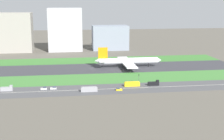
% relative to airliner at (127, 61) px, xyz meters
% --- Properties ---
extents(ground_plane, '(800.00, 800.00, 0.00)m').
position_rel_airliner_xyz_m(ground_plane, '(-33.97, -0.00, -6.23)').
color(ground_plane, '#5B564C').
extents(runway, '(280.00, 46.00, 0.10)m').
position_rel_airliner_xyz_m(runway, '(-33.97, -0.00, -6.18)').
color(runway, '#38383D').
rests_on(runway, ground_plane).
extents(grass_median_north, '(280.00, 36.00, 0.10)m').
position_rel_airliner_xyz_m(grass_median_north, '(-33.97, 41.00, -6.18)').
color(grass_median_north, '#3D7A33').
rests_on(grass_median_north, ground_plane).
extents(grass_median_south, '(280.00, 36.00, 0.10)m').
position_rel_airliner_xyz_m(grass_median_south, '(-33.97, -41.00, -6.18)').
color(grass_median_south, '#427F38').
rests_on(grass_median_south, ground_plane).
extents(highway, '(280.00, 28.00, 0.10)m').
position_rel_airliner_xyz_m(highway, '(-33.97, -73.00, -6.18)').
color(highway, '#4C4C4F').
rests_on(highway, ground_plane).
extents(highway_centerline, '(266.00, 0.50, 0.01)m').
position_rel_airliner_xyz_m(highway_centerline, '(-33.97, -73.00, -6.13)').
color(highway_centerline, silver).
rests_on(highway_centerline, highway).
extents(airliner, '(65.00, 56.00, 19.70)m').
position_rel_airliner_xyz_m(airliner, '(0.00, 0.00, 0.00)').
color(airliner, white).
rests_on(airliner, runway).
extents(car_2, '(4.40, 1.80, 2.00)m').
position_rel_airliner_xyz_m(car_2, '(-20.55, -78.00, -5.31)').
color(car_2, yellow).
rests_on(car_2, highway).
extents(car_1, '(4.40, 1.80, 2.00)m').
position_rel_airliner_xyz_m(car_1, '(-73.76, -68.00, -5.31)').
color(car_1, silver).
rests_on(car_1, highway).
extents(truck_1, '(8.40, 2.50, 4.00)m').
position_rel_airliner_xyz_m(truck_1, '(-99.64, -68.00, -4.56)').
color(truck_1, '#99999E').
rests_on(truck_1, highway).
extents(truck_0, '(8.40, 2.50, 4.00)m').
position_rel_airliner_xyz_m(truck_0, '(7.82, -68.00, -4.56)').
color(truck_0, black).
rests_on(truck_0, highway).
extents(bus_0, '(11.60, 2.50, 3.50)m').
position_rel_airliner_xyz_m(bus_0, '(-8.94, -68.00, -4.41)').
color(bus_0, yellow).
rests_on(bus_0, highway).
extents(car_0, '(4.40, 1.80, 2.00)m').
position_rel_airliner_xyz_m(car_0, '(-66.95, -68.00, -5.31)').
color(car_0, silver).
rests_on(car_0, highway).
extents(bus_1, '(11.60, 2.50, 3.50)m').
position_rel_airliner_xyz_m(bus_1, '(-41.81, -78.00, -4.41)').
color(bus_1, '#99999E').
rests_on(bus_1, highway).
extents(traffic_light, '(0.36, 0.50, 7.20)m').
position_rel_airliner_xyz_m(traffic_light, '(-1.98, -60.01, -1.94)').
color(traffic_light, '#4C4C51').
rests_on(traffic_light, highway).
extents(terminal_building, '(49.68, 28.77, 48.15)m').
position_rel_airliner_xyz_m(terminal_building, '(-123.97, 114.00, 17.84)').
color(terminal_building, '#9E998E').
rests_on(terminal_building, ground_plane).
extents(hangar_building, '(41.89, 28.98, 53.62)m').
position_rel_airliner_xyz_m(hangar_building, '(-58.58, 114.00, 20.58)').
color(hangar_building, '#B2B2B7').
rests_on(hangar_building, ground_plane).
extents(office_tower, '(45.87, 24.99, 31.07)m').
position_rel_airliner_xyz_m(office_tower, '(-1.19, 114.00, 9.30)').
color(office_tower, gray).
rests_on(office_tower, ground_plane).
extents(fuel_tank_west, '(21.58, 21.58, 12.90)m').
position_rel_airliner_xyz_m(fuel_tank_west, '(-4.62, 159.00, 0.22)').
color(fuel_tank_west, silver).
rests_on(fuel_tank_west, ground_plane).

